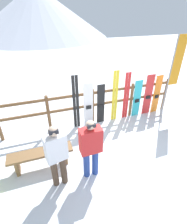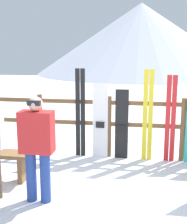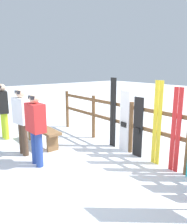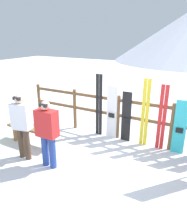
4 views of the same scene
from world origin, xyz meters
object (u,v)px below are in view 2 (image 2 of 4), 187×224
object	(u,v)px
ski_pair_black	(80,113)
ski_pair_red	(171,119)
person_red	(37,143)
ski_pair_yellow	(148,115)
snowboard_black_stripe	(122,125)
snowboard_white	(100,121)

from	to	relation	value
ski_pair_black	ski_pair_red	xyz separation A→B (m)	(1.78, 0.00, -0.05)
person_red	ski_pair_black	size ratio (longest dim) A/B	0.86
ski_pair_yellow	ski_pair_red	xyz separation A→B (m)	(0.43, 0.00, -0.05)
snowboard_black_stripe	ski_pair_yellow	world-z (taller)	ski_pair_yellow
snowboard_black_stripe	ski_pair_red	world-z (taller)	ski_pair_red
ski_pair_red	ski_pair_yellow	bearing A→B (deg)	180.00
person_red	snowboard_white	distance (m)	2.11
person_red	snowboard_white	size ratio (longest dim) A/B	1.02
snowboard_white	ski_pair_yellow	world-z (taller)	ski_pair_yellow
person_red	snowboard_black_stripe	xyz separation A→B (m)	(1.02, 2.02, -0.18)
ski_pair_black	ski_pair_yellow	xyz separation A→B (m)	(1.34, 0.00, 0.00)
ski_pair_red	person_red	bearing A→B (deg)	-134.03
ski_pair_black	snowboard_black_stripe	world-z (taller)	ski_pair_black
snowboard_white	ski_pair_yellow	size ratio (longest dim) A/B	0.84
person_red	ski_pair_red	distance (m)	2.82
person_red	ski_pair_black	bearing A→B (deg)	84.89
person_red	ski_pair_red	world-z (taller)	ski_pair_red
snowboard_black_stripe	ski_pair_red	size ratio (longest dim) A/B	0.83
ski_pair_yellow	ski_pair_red	size ratio (longest dim) A/B	1.06
ski_pair_red	ski_pair_black	bearing A→B (deg)	180.00
person_red	snowboard_white	bearing A→B (deg)	73.77
ski_pair_black	snowboard_white	xyz separation A→B (m)	(0.41, -0.00, -0.15)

